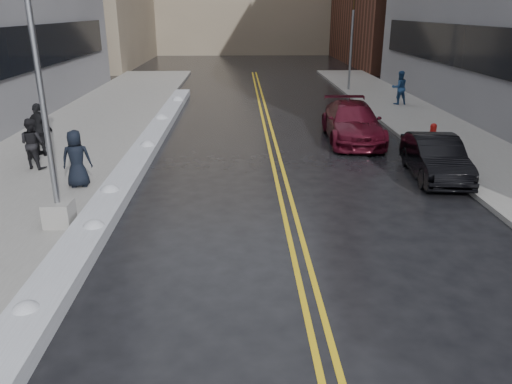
{
  "coord_description": "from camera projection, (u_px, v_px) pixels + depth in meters",
  "views": [
    {
      "loc": [
        1.18,
        -9.5,
        5.19
      ],
      "look_at": [
        1.53,
        1.07,
        1.3
      ],
      "focal_mm": 35.0,
      "sensor_mm": 36.0,
      "label": 1
    }
  ],
  "objects": [
    {
      "name": "ground",
      "position": [
        186.0,
        267.0,
        10.67
      ],
      "size": [
        160.0,
        160.0,
        0.0
      ],
      "primitive_type": "plane",
      "color": "black",
      "rests_on": "ground"
    },
    {
      "name": "sidewalk_west",
      "position": [
        66.0,
        146.0,
        19.84
      ],
      "size": [
        5.5,
        50.0,
        0.15
      ],
      "primitive_type": "cube",
      "color": "gray",
      "rests_on": "ground"
    },
    {
      "name": "sidewalk_east",
      "position": [
        456.0,
        143.0,
        20.34
      ],
      "size": [
        4.0,
        50.0,
        0.15
      ],
      "primitive_type": "cube",
      "color": "gray",
      "rests_on": "ground"
    },
    {
      "name": "lane_line_left",
      "position": [
        269.0,
        146.0,
        20.12
      ],
      "size": [
        0.12,
        50.0,
        0.01
      ],
      "primitive_type": "cube",
      "color": "gold",
      "rests_on": "ground"
    },
    {
      "name": "lane_line_right",
      "position": [
        276.0,
        146.0,
        20.13
      ],
      "size": [
        0.12,
        50.0,
        0.01
      ],
      "primitive_type": "cube",
      "color": "gold",
      "rests_on": "ground"
    },
    {
      "name": "snow_ridge",
      "position": [
        140.0,
        157.0,
        18.04
      ],
      "size": [
        0.9,
        30.0,
        0.34
      ],
      "primitive_type": "cube",
      "color": "silver",
      "rests_on": "ground"
    },
    {
      "name": "lamppost",
      "position": [
        47.0,
        131.0,
        11.57
      ],
      "size": [
        0.65,
        0.65,
        7.62
      ],
      "color": "gray",
      "rests_on": "sidewalk_west"
    },
    {
      "name": "fire_hydrant",
      "position": [
        433.0,
        131.0,
        20.14
      ],
      "size": [
        0.26,
        0.26,
        0.73
      ],
      "color": "maroon",
      "rests_on": "sidewalk_east"
    },
    {
      "name": "traffic_signal",
      "position": [
        352.0,
        39.0,
        32.28
      ],
      "size": [
        0.16,
        0.2,
        6.0
      ],
      "color": "gray",
      "rests_on": "sidewalk_east"
    },
    {
      "name": "pedestrian_b",
      "position": [
        32.0,
        144.0,
        16.53
      ],
      "size": [
        1.0,
        0.9,
        1.7
      ],
      "primitive_type": "imported",
      "rotation": [
        0.0,
        0.0,
        2.76
      ],
      "color": "black",
      "rests_on": "sidewalk_west"
    },
    {
      "name": "pedestrian_c",
      "position": [
        76.0,
        159.0,
        14.79
      ],
      "size": [
        0.92,
        0.67,
        1.73
      ],
      "primitive_type": "imported",
      "rotation": [
        0.0,
        0.0,
        3.29
      ],
      "color": "black",
      "rests_on": "sidewalk_west"
    },
    {
      "name": "pedestrian_d",
      "position": [
        40.0,
        130.0,
        17.98
      ],
      "size": [
        1.21,
        0.88,
        1.9
      ],
      "primitive_type": "imported",
      "rotation": [
        0.0,
        0.0,
        2.72
      ],
      "color": "black",
      "rests_on": "sidewalk_west"
    },
    {
      "name": "pedestrian_east",
      "position": [
        399.0,
        88.0,
        27.82
      ],
      "size": [
        0.97,
        0.8,
        1.84
      ],
      "primitive_type": "imported",
      "rotation": [
        0.0,
        0.0,
        3.27
      ],
      "color": "navy",
      "rests_on": "sidewalk_east"
    },
    {
      "name": "car_black",
      "position": [
        435.0,
        158.0,
        16.12
      ],
      "size": [
        1.81,
        4.23,
        1.36
      ],
      "primitive_type": "imported",
      "rotation": [
        0.0,
        0.0,
        -0.09
      ],
      "color": "black",
      "rests_on": "ground"
    },
    {
      "name": "car_maroon",
      "position": [
        352.0,
        122.0,
        20.73
      ],
      "size": [
        2.4,
        5.39,
        1.54
      ],
      "primitive_type": "imported",
      "rotation": [
        0.0,
        0.0,
        -0.05
      ],
      "color": "#460B18",
      "rests_on": "ground"
    }
  ]
}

